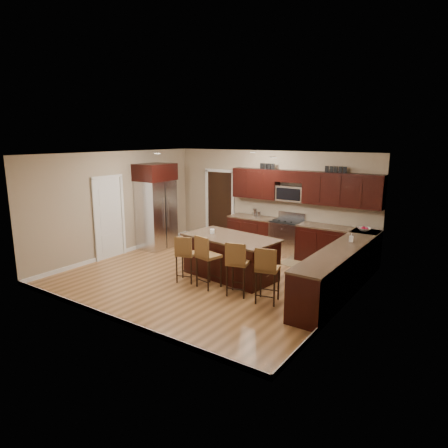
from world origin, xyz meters
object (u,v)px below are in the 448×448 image
Objects in this scene: stool_right at (237,262)px; stool_mid at (206,256)px; island at (231,258)px; range at (287,238)px; stool_left at (185,253)px; stool_extra at (267,269)px; refrigerator at (156,206)px.

stool_mid is at bearing 166.11° from stool_right.
island is at bearing 116.32° from stool_right.
range is at bearing 95.68° from stool_mid.
stool_right is (1.31, -0.01, 0.04)m from stool_left.
stool_left is at bearing 165.85° from stool_extra.
stool_mid is at bearing -18.75° from stool_left.
island is 1.05m from stool_left.
stool_extra is (1.40, 0.00, -0.01)m from stool_mid.
range is at bearing 55.59° from stool_left.
refrigerator is at bearing 172.28° from island.
stool_left is at bearing -106.33° from range.
island is 2.16× the size of stool_left.
range is at bearing 83.79° from stool_right.
stool_extra is at bearing -24.47° from island.
stool_mid is 1.40m from stool_extra.
refrigerator is at bearing 142.15° from stool_right.
refrigerator is at bearing 145.38° from stool_extra.
range is 3.18m from stool_left.
range reaches higher than stool_right.
stool_mid is 3.43m from refrigerator.
stool_right is (0.75, 0.00, -0.01)m from stool_mid.
stool_extra is (1.37, -0.84, 0.25)m from island.
range is 2.23m from island.
stool_mid is at bearing -29.00° from refrigerator.
island is 0.94× the size of refrigerator.
stool_extra is (4.37, -1.64, -0.52)m from refrigerator.
island is 1.13m from stool_right.
stool_right is at bearing -82.21° from range.
refrigerator reaches higher than range.
stool_right is at bearing 11.98° from stool_mid.
stool_left is 1.31m from stool_right.
refrigerator is (-2.41, 1.64, 0.56)m from stool_left.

